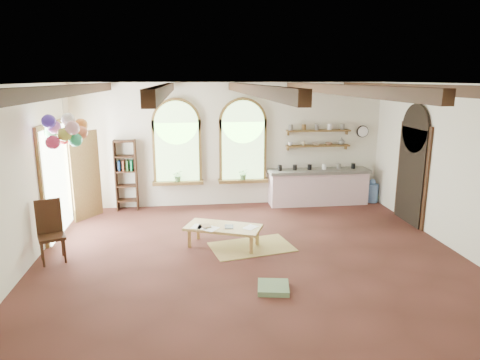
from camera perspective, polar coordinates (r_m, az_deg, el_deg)
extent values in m
plane|color=#572B24|center=(8.28, 1.46, -10.02)|extent=(8.00, 8.00, 0.00)
cube|color=brown|center=(11.10, -8.36, 3.72)|extent=(1.24, 0.08, 1.64)
cylinder|color=brown|center=(11.01, -8.50, 7.57)|extent=(1.24, 0.08, 1.24)
cube|color=#88B66D|center=(11.07, -8.37, 3.68)|extent=(1.10, 0.04, 1.50)
cube|color=brown|center=(11.17, -8.24, -0.35)|extent=(1.30, 0.28, 0.08)
cube|color=brown|center=(11.20, 0.38, 3.94)|extent=(1.24, 0.08, 1.64)
cylinder|color=brown|center=(11.10, 0.39, 7.76)|extent=(1.24, 0.08, 1.24)
cube|color=#88B66D|center=(11.16, 0.41, 3.91)|extent=(1.10, 0.04, 1.50)
cube|color=brown|center=(11.27, 0.44, -0.10)|extent=(1.30, 0.28, 0.08)
cube|color=brown|center=(9.95, -23.30, -0.13)|extent=(0.10, 1.90, 2.50)
cube|color=black|center=(10.58, 21.85, 0.48)|extent=(0.10, 1.30, 2.40)
cube|color=#F9D3DE|center=(11.61, 10.37, -1.09)|extent=(2.60, 0.55, 0.86)
cube|color=slate|center=(11.50, 10.47, 1.18)|extent=(2.68, 0.62, 0.08)
cube|color=brown|center=(11.56, 10.33, 4.52)|extent=(1.70, 0.24, 0.04)
cube|color=brown|center=(11.50, 10.42, 6.49)|extent=(1.70, 0.24, 0.04)
cylinder|color=black|center=(12.01, 16.04, 6.23)|extent=(0.32, 0.04, 0.32)
cube|color=#341910|center=(11.23, -16.20, 0.57)|extent=(0.03, 0.32, 1.80)
cube|color=#341910|center=(11.16, -13.67, 0.65)|extent=(0.03, 0.32, 1.80)
cube|color=tan|center=(8.58, -2.23, -6.34)|extent=(1.63, 1.20, 0.05)
cube|color=tan|center=(8.64, -6.77, -7.74)|extent=(0.07, 0.07, 0.37)
cube|color=tan|center=(8.27, 1.51, -8.65)|extent=(0.07, 0.07, 0.37)
cube|color=tan|center=(9.06, -5.61, -6.69)|extent=(0.07, 0.07, 0.37)
cube|color=tan|center=(8.70, 2.29, -7.50)|extent=(0.07, 0.07, 0.37)
cube|color=#341910|center=(8.58, -23.82, -6.97)|extent=(0.59, 0.59, 0.05)
cube|color=#341910|center=(8.67, -24.16, -4.47)|extent=(0.44, 0.21, 0.67)
cube|color=tan|center=(8.65, 1.58, -8.90)|extent=(1.76, 1.28, 0.02)
cube|color=#698A5F|center=(7.04, 4.46, -14.10)|extent=(0.57, 0.57, 0.09)
cylinder|color=#5982BF|center=(11.92, 14.00, -1.88)|extent=(0.31, 0.31, 0.46)
sphere|color=#5982BF|center=(11.85, 14.08, -0.58)|extent=(0.16, 0.16, 0.16)
cylinder|color=#5982BF|center=(12.19, 17.17, -1.65)|extent=(0.33, 0.33, 0.50)
sphere|color=#5982BF|center=(12.12, 17.26, -0.26)|extent=(0.18, 0.18, 0.18)
cylinder|color=white|center=(8.62, -22.55, 8.97)|extent=(0.01, 0.01, 0.85)
sphere|color=#27A970|center=(8.59, -21.09, 5.01)|extent=(0.25, 0.25, 0.25)
sphere|color=#C96943|center=(8.68, -20.44, 5.95)|extent=(0.25, 0.25, 0.25)
sphere|color=orange|center=(8.86, -20.44, 6.87)|extent=(0.25, 0.25, 0.25)
sphere|color=silver|center=(8.82, -21.95, 7.50)|extent=(0.25, 0.25, 0.25)
sphere|color=red|center=(8.95, -22.54, 5.19)|extent=(0.25, 0.25, 0.25)
sphere|color=#51BE5F|center=(8.93, -23.87, 5.83)|extent=(0.25, 0.25, 0.25)
sphere|color=#A758BC|center=(8.70, -23.56, 6.49)|extent=(0.25, 0.25, 0.25)
sphere|color=#432DBF|center=(8.55, -24.15, 7.15)|extent=(0.25, 0.25, 0.25)
sphere|color=#CD2D5D|center=(8.40, -23.70, 4.61)|extent=(0.25, 0.25, 0.25)
sphere|color=#B4C445|center=(8.48, -22.38, 5.62)|extent=(0.25, 0.25, 0.25)
sphere|color=#E6AABE|center=(8.41, -21.46, 6.47)|extent=(0.25, 0.25, 0.25)
imported|color=olive|center=(8.55, -5.11, -6.18)|extent=(0.21, 0.27, 0.02)
cube|color=black|center=(8.52, -1.46, -6.23)|extent=(0.19, 0.26, 0.01)
imported|color=#598C4C|center=(11.10, -8.27, 0.56)|extent=(0.27, 0.23, 0.30)
imported|color=#598C4C|center=(11.19, 0.46, 0.81)|extent=(0.27, 0.23, 0.30)
imported|color=white|center=(11.34, 6.72, 4.83)|extent=(0.12, 0.10, 0.10)
imported|color=beige|center=(11.43, 8.43, 4.84)|extent=(0.10, 0.10, 0.09)
imported|color=beige|center=(11.53, 10.11, 4.75)|extent=(0.22, 0.22, 0.05)
imported|color=#8C664C|center=(11.64, 11.76, 4.77)|extent=(0.20, 0.20, 0.06)
imported|color=slate|center=(11.75, 13.40, 5.09)|extent=(0.18, 0.18, 0.19)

